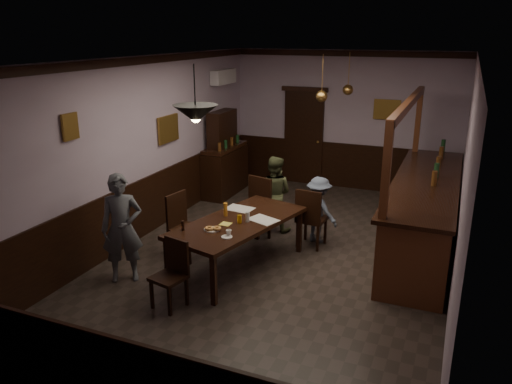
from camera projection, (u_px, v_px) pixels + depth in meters
The scene contains 31 objects.
room at pixel (282, 164), 7.38m from camera, with size 5.01×8.01×3.01m.
dining_table at pixel (238, 225), 7.26m from camera, with size 1.52×2.38×0.75m.
chair_far_left at pixel (264, 203), 8.51m from camera, with size 0.56×0.56×1.06m.
chair_far_right at pixel (310, 216), 8.00m from camera, with size 0.47×0.47×1.00m.
chair_near at pixel (172, 270), 6.31m from camera, with size 0.46×0.46×0.88m.
chair_side at pixel (183, 223), 7.67m from camera, with size 0.51×0.51×1.02m.
person_standing at pixel (122, 228), 6.88m from camera, with size 0.57×0.37×1.55m, color #53575F.
person_seated_left at pixel (274, 194), 8.70m from camera, with size 0.65×0.51×1.33m, color #464C2D.
person_seated_right at pixel (318, 210), 8.21m from camera, with size 0.72×0.42×1.12m, color slate.
newspaper_left at pixel (240, 209), 7.71m from camera, with size 0.42×0.30×0.01m, color silver.
newspaper_right at pixel (263, 220), 7.25m from camera, with size 0.42×0.30×0.01m, color silver.
napkin at pixel (226, 224), 7.10m from camera, with size 0.15×0.15×0.00m, color #E0D452.
saucer at pixel (227, 237), 6.64m from camera, with size 0.15×0.15×0.01m, color white.
coffee_cup at pixel (229, 233), 6.68m from camera, with size 0.08×0.08×0.07m, color white.
pastry_plate at pixel (212, 230), 6.89m from camera, with size 0.22×0.22×0.01m, color white.
pastry_ring_a at pixel (209, 228), 6.85m from camera, with size 0.13×0.13×0.04m, color #C68C47.
pastry_ring_b at pixel (217, 228), 6.86m from camera, with size 0.13×0.13×0.04m, color #C68C47.
soda_can at pixel (239, 219), 7.12m from camera, with size 0.07×0.07×0.12m, color gold.
beer_glass at pixel (226, 209), 7.39m from camera, with size 0.06×0.06×0.20m, color #BF721E.
water_glass at pixel (248, 217), 7.17m from camera, with size 0.06×0.06×0.15m, color silver.
pepper_mill at pixel (183, 226), 6.86m from camera, with size 0.04×0.04×0.14m, color black.
sideboard at pixel (225, 161), 10.66m from camera, with size 0.48×1.35×1.79m.
bar_counter at pixel (424, 211), 8.03m from camera, with size 0.99×4.24×2.38m.
door_back at pixel (304, 138), 11.32m from camera, with size 0.90×0.06×2.10m, color black.
ac_unit at pixel (223, 77), 10.51m from camera, with size 0.20×0.85×0.30m.
picture_left_small at pixel (70, 127), 6.68m from camera, with size 0.04×0.28×0.36m.
picture_left_large at pixel (168, 129), 8.92m from camera, with size 0.04×0.62×0.48m.
picture_back at pixel (387, 110), 10.44m from camera, with size 0.55×0.04×0.42m.
pendant_iron at pixel (196, 114), 6.12m from camera, with size 0.56×0.56×0.71m.
pendant_brass_mid at pixel (322, 96), 8.57m from camera, with size 0.20×0.20×0.81m.
pendant_brass_far at pixel (348, 90), 9.50m from camera, with size 0.20×0.20×0.81m.
Camera 1 is at (2.39, -6.75, 3.38)m, focal length 35.00 mm.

